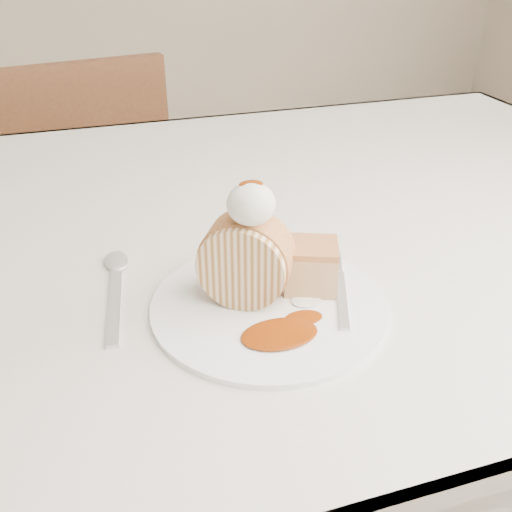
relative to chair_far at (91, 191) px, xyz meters
name	(u,v)px	position (x,y,z in m)	size (l,w,h in m)	color
table	(241,273)	(0.19, -0.81, 0.19)	(1.40, 0.90, 0.75)	beige
chair_far	(91,191)	(0.00, 0.00, 0.00)	(0.45, 0.45, 0.82)	brown
plate	(268,305)	(0.16, -1.02, 0.29)	(0.24, 0.24, 0.01)	white
roulade_slice	(245,261)	(0.14, -1.00, 0.33)	(0.09, 0.09, 0.05)	beige
cake_chunk	(311,269)	(0.21, -1.00, 0.31)	(0.05, 0.05, 0.04)	#CE884E
whipped_cream	(251,204)	(0.14, -1.01, 0.40)	(0.05, 0.05, 0.04)	white
caramel_drizzle	(251,179)	(0.14, -1.00, 0.42)	(0.02, 0.02, 0.01)	#742904
caramel_pool	(279,334)	(0.15, -1.07, 0.29)	(0.07, 0.05, 0.00)	#742904
fork	(342,299)	(0.23, -1.03, 0.29)	(0.02, 0.14, 0.00)	silver
spoon	(115,306)	(0.01, -0.97, 0.28)	(0.02, 0.16, 0.00)	silver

